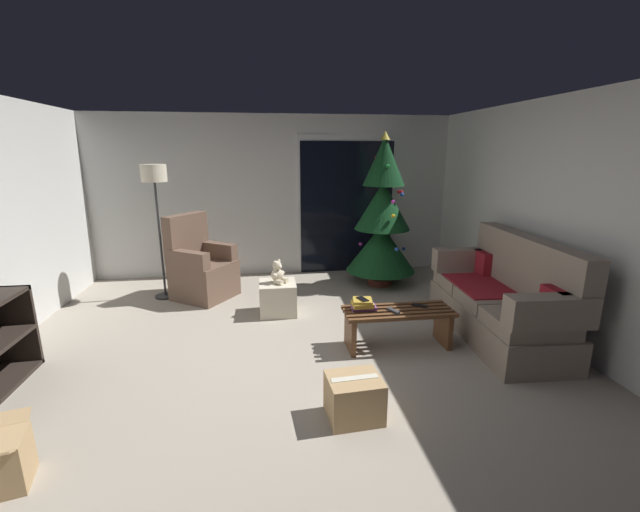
% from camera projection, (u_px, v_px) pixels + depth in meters
% --- Properties ---
extents(ground_plane, '(7.00, 7.00, 0.00)m').
position_uv_depth(ground_plane, '(288.00, 362.00, 3.88)').
color(ground_plane, '#9E9384').
extents(wall_back, '(5.72, 0.12, 2.50)m').
position_uv_depth(wall_back, '(275.00, 196.00, 6.51)').
color(wall_back, silver).
rests_on(wall_back, ground).
extents(wall_right, '(0.12, 6.00, 2.50)m').
position_uv_depth(wall_right, '(581.00, 225.00, 3.95)').
color(wall_right, silver).
rests_on(wall_right, ground).
extents(patio_door_frame, '(1.60, 0.02, 2.20)m').
position_uv_depth(patio_door_frame, '(346.00, 205.00, 6.63)').
color(patio_door_frame, silver).
rests_on(patio_door_frame, ground).
extents(patio_door_glass, '(1.50, 0.02, 2.10)m').
position_uv_depth(patio_door_glass, '(347.00, 208.00, 6.63)').
color(patio_door_glass, black).
rests_on(patio_door_glass, ground).
extents(couch, '(0.88, 1.98, 1.08)m').
position_uv_depth(couch, '(502.00, 300.00, 4.38)').
color(couch, gray).
rests_on(couch, ground).
extents(coffee_table, '(1.10, 0.40, 0.40)m').
position_uv_depth(coffee_table, '(398.00, 322.00, 4.14)').
color(coffee_table, brown).
rests_on(coffee_table, ground).
extents(remote_graphite, '(0.10, 0.16, 0.02)m').
position_uv_depth(remote_graphite, '(393.00, 311.00, 4.05)').
color(remote_graphite, '#333338').
rests_on(remote_graphite, coffee_table).
extents(remote_black, '(0.15, 0.13, 0.02)m').
position_uv_depth(remote_black, '(419.00, 305.00, 4.18)').
color(remote_black, black).
rests_on(remote_black, coffee_table).
extents(book_stack, '(0.25, 0.21, 0.11)m').
position_uv_depth(book_stack, '(363.00, 304.00, 4.10)').
color(book_stack, '#6B3D7A').
rests_on(book_stack, coffee_table).
extents(cell_phone, '(0.11, 0.16, 0.01)m').
position_uv_depth(cell_phone, '(363.00, 299.00, 4.08)').
color(cell_phone, black).
rests_on(cell_phone, book_stack).
extents(christmas_tree, '(1.01, 1.01, 2.22)m').
position_uv_depth(christmas_tree, '(382.00, 220.00, 5.92)').
color(christmas_tree, '#4C1E19').
rests_on(christmas_tree, ground).
extents(armchair, '(0.95, 0.95, 1.13)m').
position_uv_depth(armchair, '(201.00, 268.00, 5.54)').
color(armchair, brown).
rests_on(armchair, ground).
extents(floor_lamp, '(0.32, 0.32, 1.78)m').
position_uv_depth(floor_lamp, '(155.00, 186.00, 5.26)').
color(floor_lamp, '#2D2D30').
rests_on(floor_lamp, ground).
extents(ottoman, '(0.44, 0.44, 0.39)m').
position_uv_depth(ottoman, '(278.00, 298.00, 5.02)').
color(ottoman, beige).
rests_on(ottoman, ground).
extents(teddy_bear_cream, '(0.22, 0.21, 0.29)m').
position_uv_depth(teddy_bear_cream, '(278.00, 273.00, 4.94)').
color(teddy_bear_cream, beige).
rests_on(teddy_bear_cream, ottoman).
extents(cardboard_box_taped_mid_floor, '(0.42, 0.37, 0.33)m').
position_uv_depth(cardboard_box_taped_mid_floor, '(354.00, 398.00, 3.04)').
color(cardboard_box_taped_mid_floor, tan).
rests_on(cardboard_box_taped_mid_floor, ground).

